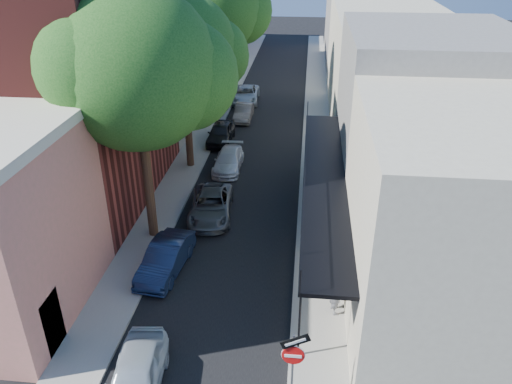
% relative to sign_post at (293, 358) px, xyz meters
% --- Properties ---
extents(road_surface, '(6.00, 64.00, 0.01)m').
position_rel_sign_post_xyz_m(road_surface, '(-3.16, 29.03, -2.03)').
color(road_surface, black).
rests_on(road_surface, ground).
extents(sidewalk_left, '(2.00, 64.00, 0.12)m').
position_rel_sign_post_xyz_m(sidewalk_left, '(-7.16, 29.03, -1.98)').
color(sidewalk_left, gray).
rests_on(sidewalk_left, ground).
extents(sidewalk_right, '(2.00, 64.00, 0.12)m').
position_rel_sign_post_xyz_m(sidewalk_right, '(0.84, 29.03, -1.98)').
color(sidewalk_right, gray).
rests_on(sidewalk_right, ground).
extents(buildings_left, '(10.10, 59.10, 12.00)m').
position_rel_sign_post_xyz_m(buildings_left, '(-12.46, 27.79, 2.90)').
color(buildings_left, '#DE7F71').
rests_on(buildings_left, ground).
extents(buildings_right, '(9.80, 55.00, 10.00)m').
position_rel_sign_post_xyz_m(buildings_right, '(5.83, 28.51, 2.39)').
color(buildings_right, beige).
rests_on(buildings_right, ground).
extents(sign_post, '(0.89, 0.17, 2.99)m').
position_rel_sign_post_xyz_m(sign_post, '(0.00, 0.00, 0.00)').
color(sign_post, '#595B60').
rests_on(sign_post, ground).
extents(oak_near, '(7.48, 6.80, 11.42)m').
position_rel_sign_post_xyz_m(oak_near, '(-6.53, 9.29, 5.84)').
color(oak_near, '#382116').
rests_on(oak_near, ground).
extents(oak_mid, '(6.60, 6.00, 10.20)m').
position_rel_sign_post_xyz_m(oak_mid, '(-6.58, 17.26, 5.02)').
color(oak_mid, '#382116').
rests_on(oak_mid, ground).
extents(oak_far, '(7.70, 7.00, 11.90)m').
position_rel_sign_post_xyz_m(oak_far, '(-6.51, 26.30, 6.22)').
color(oak_far, '#382116').
rests_on(oak_far, ground).
extents(parked_car_a, '(1.98, 4.13, 1.36)m').
position_rel_sign_post_xyz_m(parked_car_a, '(-4.85, 0.00, -1.36)').
color(parked_car_a, silver).
rests_on(parked_car_a, ground).
extents(parked_car_b, '(1.83, 4.11, 1.31)m').
position_rel_sign_post_xyz_m(parked_car_b, '(-5.61, 6.36, -1.38)').
color(parked_car_b, '#131E3B').
rests_on(parked_car_b, ground).
extents(parked_car_c, '(2.45, 4.64, 1.24)m').
position_rel_sign_post_xyz_m(parked_car_c, '(-4.56, 11.17, -1.41)').
color(parked_car_c, '#4E5155').
rests_on(parked_car_c, ground).
extents(parked_car_d, '(1.63, 3.96, 1.15)m').
position_rel_sign_post_xyz_m(parked_car_d, '(-4.56, 16.90, -1.46)').
color(parked_car_d, silver).
rests_on(parked_car_d, ground).
extents(parked_car_e, '(1.62, 4.01, 1.36)m').
position_rel_sign_post_xyz_m(parked_car_e, '(-5.76, 21.17, -1.35)').
color(parked_car_e, black).
rests_on(parked_car_e, ground).
extents(parked_car_f, '(1.29, 3.62, 1.19)m').
position_rel_sign_post_xyz_m(parked_car_f, '(-4.78, 26.00, -1.44)').
color(parked_car_f, '#6A6159').
rests_on(parked_car_f, ground).
extents(parked_car_g, '(2.35, 4.79, 1.31)m').
position_rel_sign_post_xyz_m(parked_car_g, '(-5.20, 30.46, -1.38)').
color(parked_car_g, '#A0ABB5').
rests_on(parked_car_g, ground).
extents(pedestrian, '(0.67, 0.83, 1.99)m').
position_rel_sign_post_xyz_m(pedestrian, '(1.44, 4.39, -0.92)').
color(pedestrian, slate).
rests_on(pedestrian, sidewalk_right).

